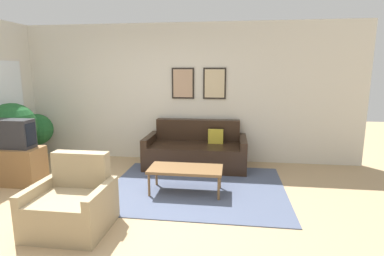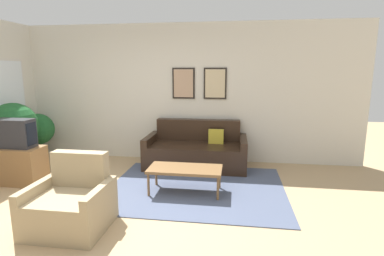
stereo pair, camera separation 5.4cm
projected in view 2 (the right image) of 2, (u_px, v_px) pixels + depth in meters
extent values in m
plane|color=tan|center=(107.00, 216.00, 3.75)|extent=(16.00, 16.00, 0.00)
cube|color=#4C5670|center=(196.00, 188.00, 4.65)|extent=(2.69, 2.16, 0.01)
cube|color=beige|center=(157.00, 93.00, 6.03)|extent=(8.00, 0.06, 2.70)
cube|color=black|center=(184.00, 83.00, 5.87)|extent=(0.44, 0.03, 0.60)
cube|color=tan|center=(183.00, 83.00, 5.85)|extent=(0.38, 0.01, 0.54)
cube|color=black|center=(215.00, 83.00, 5.78)|extent=(0.44, 0.03, 0.60)
cube|color=#CCB78E|center=(215.00, 84.00, 5.77)|extent=(0.38, 0.01, 0.54)
cube|color=beige|center=(5.00, 98.00, 5.53)|extent=(0.02, 1.09, 1.42)
cube|color=white|center=(5.00, 98.00, 5.53)|extent=(0.02, 1.01, 1.34)
cube|color=black|center=(196.00, 156.00, 5.61)|extent=(1.62, 0.90, 0.45)
cube|color=black|center=(198.00, 130.00, 5.87)|extent=(1.62, 0.20, 0.41)
cube|color=black|center=(151.00, 150.00, 5.72)|extent=(0.12, 0.90, 0.59)
cube|color=black|center=(243.00, 154.00, 5.48)|extent=(0.12, 0.90, 0.59)
cube|color=gold|center=(216.00, 137.00, 5.60)|extent=(0.28, 0.10, 0.28)
cube|color=brown|center=(185.00, 169.00, 4.41)|extent=(1.08, 0.52, 0.04)
cylinder|color=brown|center=(148.00, 185.00, 4.31)|extent=(0.04, 0.04, 0.35)
cylinder|color=brown|center=(218.00, 189.00, 4.17)|extent=(0.04, 0.04, 0.35)
cylinder|color=brown|center=(156.00, 175.00, 4.73)|extent=(0.04, 0.04, 0.35)
cylinder|color=brown|center=(220.00, 178.00, 4.59)|extent=(0.04, 0.04, 0.35)
cube|color=olive|center=(18.00, 165.00, 4.82)|extent=(0.81, 0.45, 0.59)
cube|color=#2D2D33|center=(14.00, 133.00, 4.73)|extent=(0.60, 0.28, 0.46)
cube|color=black|center=(32.00, 134.00, 4.68)|extent=(0.01, 0.23, 0.36)
cube|color=tan|center=(70.00, 212.00, 3.42)|extent=(0.67, 0.76, 0.41)
cube|color=tan|center=(80.00, 169.00, 3.63)|extent=(0.67, 0.16, 0.43)
cube|color=tan|center=(39.00, 205.00, 3.46)|extent=(0.09, 0.76, 0.53)
cube|color=tan|center=(101.00, 209.00, 3.35)|extent=(0.09, 0.76, 0.53)
cylinder|color=#383D42|center=(18.00, 165.00, 5.38)|extent=(0.26, 0.26, 0.26)
cylinder|color=#51381E|center=(17.00, 151.00, 5.33)|extent=(0.04, 0.04, 0.24)
sphere|color=#1E5628|center=(14.00, 126.00, 5.24)|extent=(0.81, 0.81, 0.81)
cylinder|color=beige|center=(41.00, 155.00, 6.10)|extent=(0.30, 0.30, 0.19)
cylinder|color=#51381E|center=(40.00, 146.00, 6.07)|extent=(0.04, 0.04, 0.19)
sphere|color=#1E5628|center=(38.00, 129.00, 6.00)|extent=(0.62, 0.62, 0.62)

